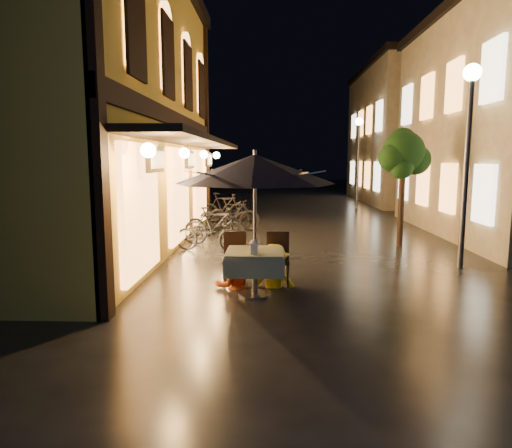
{
  "coord_description": "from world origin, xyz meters",
  "views": [
    {
      "loc": [
        -1.06,
        -7.69,
        2.31
      ],
      "look_at": [
        -1.33,
        0.46,
        1.15
      ],
      "focal_mm": 32.0,
      "sensor_mm": 36.0,
      "label": 1
    }
  ],
  "objects_px": {
    "cafe_table": "(255,262)",
    "bicycle_0": "(208,233)",
    "streetlamp_near": "(469,129)",
    "person_orange": "(233,248)",
    "patio_umbrella": "(255,169)",
    "person_yellow": "(274,245)",
    "table_lantern": "(254,245)"
  },
  "relations": [
    {
      "from": "person_orange",
      "to": "bicycle_0",
      "type": "relative_size",
      "value": 0.84
    },
    {
      "from": "person_yellow",
      "to": "bicycle_0",
      "type": "bearing_deg",
      "value": -62.79
    },
    {
      "from": "table_lantern",
      "to": "person_orange",
      "type": "relative_size",
      "value": 0.17
    },
    {
      "from": "cafe_table",
      "to": "patio_umbrella",
      "type": "bearing_deg",
      "value": -20.56
    },
    {
      "from": "streetlamp_near",
      "to": "person_orange",
      "type": "relative_size",
      "value": 2.96
    },
    {
      "from": "bicycle_0",
      "to": "cafe_table",
      "type": "bearing_deg",
      "value": -153.16
    },
    {
      "from": "person_orange",
      "to": "person_yellow",
      "type": "bearing_deg",
      "value": 166.08
    },
    {
      "from": "streetlamp_near",
      "to": "cafe_table",
      "type": "height_order",
      "value": "streetlamp_near"
    },
    {
      "from": "streetlamp_near",
      "to": "patio_umbrella",
      "type": "relative_size",
      "value": 1.58
    },
    {
      "from": "patio_umbrella",
      "to": "table_lantern",
      "type": "xyz_separation_m",
      "value": [
        0.0,
        -0.25,
        -1.23
      ]
    },
    {
      "from": "cafe_table",
      "to": "person_orange",
      "type": "distance_m",
      "value": 0.69
    },
    {
      "from": "person_orange",
      "to": "person_yellow",
      "type": "distance_m",
      "value": 0.74
    },
    {
      "from": "patio_umbrella",
      "to": "person_yellow",
      "type": "height_order",
      "value": "patio_umbrella"
    },
    {
      "from": "cafe_table",
      "to": "table_lantern",
      "type": "height_order",
      "value": "table_lantern"
    },
    {
      "from": "streetlamp_near",
      "to": "patio_umbrella",
      "type": "distance_m",
      "value": 4.89
    },
    {
      "from": "person_orange",
      "to": "patio_umbrella",
      "type": "bearing_deg",
      "value": 108.74
    },
    {
      "from": "streetlamp_near",
      "to": "patio_umbrella",
      "type": "height_order",
      "value": "streetlamp_near"
    },
    {
      "from": "table_lantern",
      "to": "cafe_table",
      "type": "bearing_deg",
      "value": 90.0
    },
    {
      "from": "streetlamp_near",
      "to": "person_orange",
      "type": "height_order",
      "value": "streetlamp_near"
    },
    {
      "from": "patio_umbrella",
      "to": "cafe_table",
      "type": "bearing_deg",
      "value": 159.44
    },
    {
      "from": "streetlamp_near",
      "to": "person_yellow",
      "type": "xyz_separation_m",
      "value": [
        -4.01,
        -1.55,
        -2.16
      ]
    },
    {
      "from": "cafe_table",
      "to": "patio_umbrella",
      "type": "relative_size",
      "value": 0.37
    },
    {
      "from": "person_orange",
      "to": "table_lantern",
      "type": "bearing_deg",
      "value": 98.74
    },
    {
      "from": "cafe_table",
      "to": "bicycle_0",
      "type": "height_order",
      "value": "bicycle_0"
    },
    {
      "from": "cafe_table",
      "to": "person_orange",
      "type": "xyz_separation_m",
      "value": [
        -0.41,
        0.53,
        0.13
      ]
    },
    {
      "from": "patio_umbrella",
      "to": "table_lantern",
      "type": "bearing_deg",
      "value": -90.0
    },
    {
      "from": "patio_umbrella",
      "to": "bicycle_0",
      "type": "relative_size",
      "value": 1.56
    },
    {
      "from": "streetlamp_near",
      "to": "bicycle_0",
      "type": "xyz_separation_m",
      "value": [
        -5.65,
        1.64,
        -2.47
      ]
    },
    {
      "from": "person_orange",
      "to": "bicycle_0",
      "type": "distance_m",
      "value": 3.38
    },
    {
      "from": "bicycle_0",
      "to": "streetlamp_near",
      "type": "bearing_deg",
      "value": -98.55
    },
    {
      "from": "patio_umbrella",
      "to": "person_yellow",
      "type": "relative_size",
      "value": 1.76
    },
    {
      "from": "cafe_table",
      "to": "bicycle_0",
      "type": "bearing_deg",
      "value": 109.23
    }
  ]
}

